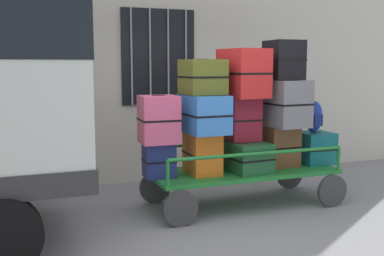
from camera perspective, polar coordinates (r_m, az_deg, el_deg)
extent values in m
plane|color=gray|center=(5.79, 3.58, -11.28)|extent=(40.00, 40.00, 0.00)
cube|color=beige|center=(7.80, -4.04, 12.21)|extent=(12.00, 0.30, 5.00)
cube|color=black|center=(7.60, -4.06, 8.56)|extent=(1.20, 0.04, 1.50)
cylinder|color=gray|center=(7.44, -7.32, 8.54)|extent=(0.03, 0.03, 1.50)
cylinder|color=gray|center=(7.52, -5.07, 8.56)|extent=(0.03, 0.03, 1.50)
cylinder|color=gray|center=(7.61, -2.88, 8.57)|extent=(0.03, 0.03, 1.50)
cylinder|color=gray|center=(7.71, -0.74, 8.57)|extent=(0.03, 0.03, 1.50)
cylinder|color=black|center=(4.67, -21.81, -12.01)|extent=(0.70, 0.22, 0.70)
cube|color=#1E722D|center=(6.38, 6.14, -5.26)|extent=(2.49, 0.98, 0.05)
cylinder|color=#383838|center=(6.59, 16.57, -7.28)|extent=(0.43, 0.06, 0.43)
cylinder|color=#383838|center=(7.39, 11.73, -5.50)|extent=(0.43, 0.06, 0.43)
cylinder|color=#383838|center=(5.57, -1.42, -9.69)|extent=(0.43, 0.06, 0.43)
cylinder|color=#383838|center=(6.50, -4.48, -7.17)|extent=(0.43, 0.06, 0.43)
cylinder|color=#1E722D|center=(6.62, 17.30, -3.53)|extent=(0.04, 0.04, 0.30)
cylinder|color=#1E722D|center=(7.33, 12.94, -2.32)|extent=(0.04, 0.04, 0.30)
cylinder|color=#1E722D|center=(5.48, -2.96, -5.49)|extent=(0.04, 0.04, 0.30)
cylinder|color=#1E722D|center=(6.32, -5.52, -3.75)|extent=(0.04, 0.04, 0.30)
cylinder|color=#1E722D|center=(5.93, 8.17, -3.07)|extent=(2.41, 0.04, 0.04)
cylinder|color=#1E722D|center=(6.71, 4.42, -1.76)|extent=(2.41, 0.04, 0.04)
cube|color=navy|center=(5.91, -4.03, -3.89)|extent=(0.39, 0.35, 0.43)
cube|color=black|center=(5.91, -4.03, -3.89)|extent=(0.40, 0.36, 0.02)
cube|color=black|center=(5.88, -4.05, -1.90)|extent=(0.13, 0.04, 0.02)
cube|color=#CC4C72|center=(5.82, -4.05, 1.04)|extent=(0.48, 0.45, 0.59)
cube|color=black|center=(5.82, -4.05, 1.04)|extent=(0.49, 0.46, 0.02)
cube|color=black|center=(5.80, -4.08, 3.87)|extent=(0.16, 0.04, 0.02)
cube|color=orange|center=(6.09, 1.25, -3.05)|extent=(0.38, 0.52, 0.53)
cube|color=black|center=(6.09, 1.25, -3.05)|extent=(0.39, 0.53, 0.02)
cube|color=black|center=(6.04, 1.26, -0.62)|extent=(0.13, 0.03, 0.02)
cube|color=#3372C6|center=(5.98, 1.41, 1.72)|extent=(0.50, 0.71, 0.48)
cube|color=black|center=(5.98, 1.41, 1.72)|extent=(0.51, 0.72, 0.02)
cube|color=black|center=(5.96, 1.42, 3.96)|extent=(0.16, 0.03, 0.02)
cube|color=#4C5119|center=(5.98, 1.29, 6.19)|extent=(0.50, 0.52, 0.44)
cube|color=black|center=(5.98, 1.29, 6.19)|extent=(0.51, 0.53, 0.02)
cube|color=black|center=(5.98, 1.30, 8.24)|extent=(0.16, 0.04, 0.02)
cube|color=#194C28|center=(6.31, 6.28, -3.37)|extent=(0.54, 0.79, 0.39)
cube|color=black|center=(6.31, 6.28, -3.37)|extent=(0.55, 0.80, 0.02)
cube|color=black|center=(6.28, 6.31, -1.68)|extent=(0.16, 0.04, 0.02)
cube|color=maroon|center=(6.29, 6.07, 1.06)|extent=(0.41, 0.39, 0.57)
cube|color=black|center=(6.29, 6.07, 1.06)|extent=(0.42, 0.40, 0.02)
cube|color=black|center=(6.27, 6.10, 3.59)|extent=(0.14, 0.03, 0.02)
cube|color=#B21E1E|center=(6.24, 6.23, 6.59)|extent=(0.52, 0.69, 0.63)
cube|color=black|center=(6.24, 6.23, 6.59)|extent=(0.53, 0.70, 0.02)
cube|color=black|center=(6.24, 6.27, 9.45)|extent=(0.16, 0.04, 0.02)
cube|color=brown|center=(6.61, 10.63, -2.19)|extent=(0.46, 0.38, 0.56)
cube|color=black|center=(6.61, 10.63, -2.19)|extent=(0.47, 0.39, 0.02)
cube|color=black|center=(6.57, 10.68, 0.17)|extent=(0.16, 0.04, 0.02)
cube|color=slate|center=(6.56, 10.65, 3.00)|extent=(0.54, 0.84, 0.62)
cube|color=black|center=(6.56, 10.65, 3.00)|extent=(0.55, 0.85, 0.02)
cube|color=black|center=(6.54, 10.71, 5.68)|extent=(0.16, 0.04, 0.02)
cube|color=black|center=(6.50, 11.00, 8.06)|extent=(0.43, 0.50, 0.52)
cube|color=black|center=(6.50, 11.00, 8.06)|extent=(0.44, 0.51, 0.02)
cube|color=black|center=(6.50, 11.06, 10.31)|extent=(0.15, 0.04, 0.02)
cube|color=#0F5960|center=(6.95, 14.65, -2.31)|extent=(0.47, 0.49, 0.44)
cube|color=black|center=(6.95, 14.65, -2.31)|extent=(0.48, 0.50, 0.02)
cube|color=black|center=(6.92, 14.71, -0.55)|extent=(0.16, 0.04, 0.02)
ellipsoid|color=navy|center=(6.86, 14.49, 1.34)|extent=(0.27, 0.19, 0.44)
cube|color=navy|center=(6.78, 14.94, 0.89)|extent=(0.14, 0.06, 0.15)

